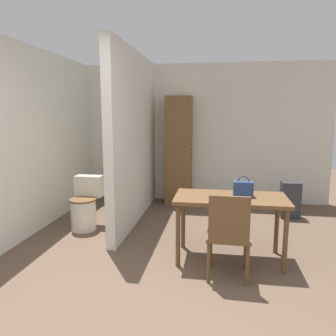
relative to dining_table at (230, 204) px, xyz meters
The scene contains 9 objects.
wall_back 2.70m from the dining_table, 104.11° to the left, with size 4.91×0.12×2.50m.
wall_left 2.77m from the dining_table, 168.76° to the left, with size 0.12×4.92×2.50m.
partition_wall 1.97m from the dining_table, 137.90° to the left, with size 0.12×2.47×2.50m.
dining_table is the anchor object (origin of this frame).
wooden_chair 0.48m from the dining_table, 93.42° to the right, with size 0.43×0.43×0.87m.
toilet 2.14m from the dining_table, 160.33° to the left, with size 0.39×0.52×0.73m.
handbag 0.22m from the dining_table, 10.84° to the left, with size 0.21×0.11×0.23m.
wooden_cabinet 2.44m from the dining_table, 110.56° to the left, with size 0.45×0.43×1.92m.
space_heater 1.98m from the dining_table, 59.67° to the left, with size 0.29×0.22×0.56m.
Camera 1 is at (0.50, -2.09, 1.62)m, focal length 35.00 mm.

